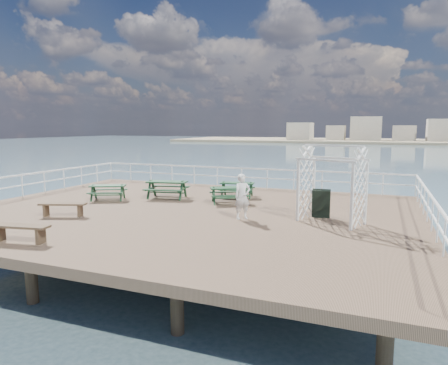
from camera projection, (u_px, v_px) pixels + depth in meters
ground at (186, 214)px, 16.14m from camera, size 18.00×14.00×0.30m
sea_backdrop at (399, 138)px, 135.16m from camera, size 300.00×300.00×9.20m
railing at (210, 181)px, 18.39m from camera, size 17.77×13.76×1.10m
picnic_table_a at (108, 189)px, 18.40m from camera, size 1.98×1.83×0.77m
picnic_table_b at (237, 186)px, 19.21m from camera, size 1.82×1.56×0.79m
picnic_table_c at (229, 192)px, 17.61m from camera, size 2.06×1.93×0.80m
picnic_table_d at (167, 186)px, 18.87m from camera, size 2.13×1.84×0.91m
flat_bench_near at (63, 206)px, 15.03m from camera, size 1.78×0.98×0.50m
flat_bench_far at (20, 229)px, 11.62m from camera, size 1.84×0.75×0.52m
trellis_arbor at (331, 188)px, 13.91m from camera, size 2.47×1.87×2.74m
sandwich_board at (321, 204)px, 14.74m from camera, size 0.69×0.54×1.07m
person at (242, 197)px, 14.51m from camera, size 0.72×0.70×1.66m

